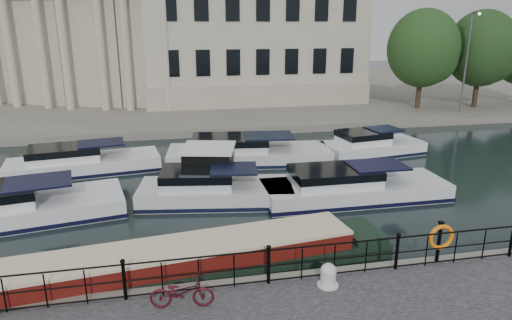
{
  "coord_description": "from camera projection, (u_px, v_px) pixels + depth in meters",
  "views": [
    {
      "loc": [
        -2.68,
        -13.58,
        7.77
      ],
      "look_at": [
        0.5,
        2.0,
        3.0
      ],
      "focal_mm": 32.0,
      "sensor_mm": 36.0,
      "label": 1
    }
  ],
  "objects": [
    {
      "name": "ground_plane",
      "position": [
        253.0,
        262.0,
        15.49
      ],
      "size": [
        160.0,
        160.0,
        0.0
      ],
      "primitive_type": "plane",
      "color": "black",
      "rests_on": "ground"
    },
    {
      "name": "harbour_hut",
      "position": [
        209.0,
        170.0,
        22.12
      ],
      "size": [
        3.9,
        3.49,
        2.21
      ],
      "rotation": [
        0.0,
        0.0,
        -0.23
      ],
      "color": "#6B665B",
      "rests_on": "ground_plane"
    },
    {
      "name": "railing",
      "position": [
        269.0,
        263.0,
        13.04
      ],
      "size": [
        24.14,
        0.14,
        1.22
      ],
      "color": "black",
      "rests_on": "near_quay"
    },
    {
      "name": "bicycle",
      "position": [
        182.0,
        292.0,
        11.98
      ],
      "size": [
        1.75,
        0.81,
        0.89
      ],
      "primitive_type": "imported",
      "rotation": [
        0.0,
        0.0,
        1.44
      ],
      "color": "#430C14",
      "rests_on": "near_quay"
    },
    {
      "name": "cabin_cruisers",
      "position": [
        212.0,
        176.0,
        23.12
      ],
      "size": [
        26.5,
        10.69,
        1.99
      ],
      "color": "white",
      "rests_on": "ground_plane"
    },
    {
      "name": "civic_building",
      "position": [
        176.0,
        31.0,
        45.84
      ],
      "size": [
        53.55,
        31.84,
        16.85
      ],
      "color": "#ADA38C",
      "rests_on": "far_bank"
    },
    {
      "name": "far_bank",
      "position": [
        187.0,
        92.0,
        52.01
      ],
      "size": [
        120.0,
        42.0,
        0.55
      ],
      "primitive_type": "cube",
      "color": "#6B665B",
      "rests_on": "ground_plane"
    },
    {
      "name": "life_ring_post",
      "position": [
        441.0,
        238.0,
        14.11
      ],
      "size": [
        0.85,
        0.21,
        1.38
      ],
      "color": "black",
      "rests_on": "near_quay"
    },
    {
      "name": "trees",
      "position": [
        476.0,
        52.0,
        39.98
      ],
      "size": [
        16.3,
        6.5,
        8.52
      ],
      "color": "black",
      "rests_on": "far_bank"
    },
    {
      "name": "lamp_posts",
      "position": [
        507.0,
        60.0,
        38.52
      ],
      "size": [
        8.24,
        1.55,
        8.07
      ],
      "color": "#59595B",
      "rests_on": "far_bank"
    },
    {
      "name": "mooring_bollard",
      "position": [
        328.0,
        275.0,
        13.01
      ],
      "size": [
        0.62,
        0.62,
        0.69
      ],
      "color": "silver",
      "rests_on": "near_quay"
    },
    {
      "name": "narrowboat",
      "position": [
        166.0,
        272.0,
        14.18
      ],
      "size": [
        15.28,
        3.9,
        1.55
      ],
      "rotation": [
        0.0,
        0.0,
        0.13
      ],
      "color": "black",
      "rests_on": "ground_plane"
    }
  ]
}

